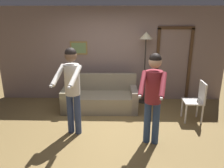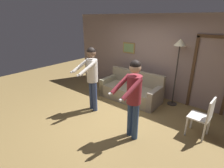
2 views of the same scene
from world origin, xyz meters
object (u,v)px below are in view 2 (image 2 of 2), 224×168
at_px(torchiere_lamp, 179,51).
at_px(person_standing_right, 133,93).
at_px(couch, 131,91).
at_px(person_standing_left, 92,73).
at_px(dining_chair_distant, 204,116).

xyz_separation_m(torchiere_lamp, person_standing_right, (-0.10, -2.09, -0.57)).
relative_size(couch, person_standing_right, 1.10).
relative_size(person_standing_left, dining_chair_distant, 1.92).
distance_m(couch, person_standing_right, 2.09).
relative_size(couch, person_standing_left, 1.07).
distance_m(torchiere_lamp, dining_chair_distant, 1.90).
xyz_separation_m(couch, dining_chair_distant, (2.27, -0.63, 0.25)).
bearing_deg(person_standing_left, person_standing_right, -12.03).
height_order(torchiere_lamp, person_standing_right, torchiere_lamp).
distance_m(couch, dining_chair_distant, 2.36).
xyz_separation_m(torchiere_lamp, person_standing_left, (-1.63, -1.77, -0.54)).
distance_m(person_standing_left, dining_chair_distant, 2.84).
height_order(couch, dining_chair_distant, dining_chair_distant).
distance_m(couch, person_standing_left, 1.58).
relative_size(torchiere_lamp, person_standing_right, 1.12).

